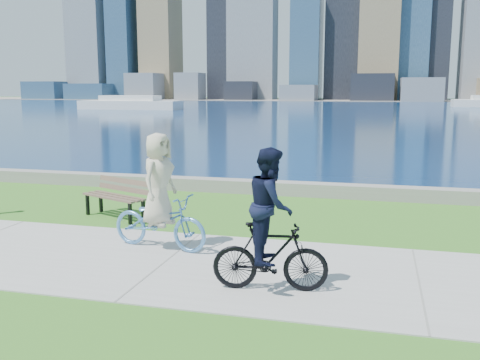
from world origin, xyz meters
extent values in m
plane|color=#2F691B|center=(0.00, 0.00, 0.00)|extent=(320.00, 320.00, 0.00)
cube|color=#A0A09B|center=(0.00, 0.00, 0.01)|extent=(80.00, 3.50, 0.02)
cube|color=gray|center=(0.00, 6.20, 0.17)|extent=(90.00, 0.50, 0.35)
cube|color=navy|center=(0.00, 72.00, 0.00)|extent=(320.00, 131.00, 0.01)
cube|color=gray|center=(0.00, 130.00, 0.06)|extent=(320.00, 30.00, 0.12)
cube|color=navy|center=(-85.04, 122.27, 2.37)|extent=(10.16, 9.22, 4.75)
cube|color=navy|center=(-71.29, 121.01, 2.08)|extent=(11.24, 7.82, 4.15)
cube|color=slate|center=(-55.88, 122.10, 3.38)|extent=(8.01, 8.43, 6.75)
cube|color=slate|center=(-43.08, 120.75, 3.37)|extent=(6.31, 6.31, 6.73)
cube|color=black|center=(-30.24, 122.33, 2.31)|extent=(7.13, 6.59, 4.61)
cube|color=slate|center=(-15.36, 119.23, 1.86)|extent=(8.13, 7.51, 3.71)
cube|color=black|center=(1.45, 121.56, 3.13)|extent=(9.68, 7.54, 6.25)
cube|color=slate|center=(12.12, 119.25, 2.62)|extent=(8.90, 9.67, 5.23)
cube|color=slate|center=(-75.34, 129.30, 18.55)|extent=(9.85, 10.24, 37.11)
cube|color=navy|center=(-64.66, 129.50, 19.06)|extent=(6.36, 11.57, 38.13)
cube|color=#7A694B|center=(-54.81, 130.47, 17.76)|extent=(8.74, 10.48, 35.52)
cube|color=navy|center=(-15.09, 129.47, 13.03)|extent=(7.09, 10.17, 26.06)
cube|color=black|center=(15.66, 132.88, 15.46)|extent=(6.15, 9.36, 30.91)
cube|color=slate|center=(24.55, 131.18, 18.34)|extent=(6.32, 9.89, 36.68)
cube|color=silver|center=(-30.10, 60.39, 0.61)|extent=(14.12, 4.03, 1.21)
cube|color=silver|center=(-30.10, 60.39, 1.56)|extent=(8.07, 3.03, 0.71)
cube|color=black|center=(-3.02, 2.74, 0.23)|extent=(0.08, 0.08, 0.46)
cube|color=black|center=(-1.69, 2.18, 0.23)|extent=(0.08, 0.08, 0.46)
cube|color=black|center=(-2.87, 3.08, 0.23)|extent=(0.08, 0.08, 0.46)
cube|color=black|center=(-1.54, 2.52, 0.23)|extent=(0.08, 0.08, 0.46)
cube|color=brown|center=(-2.35, 2.46, 0.48)|extent=(1.56, 0.74, 0.04)
cube|color=brown|center=(-2.29, 2.61, 0.48)|extent=(1.56, 0.74, 0.04)
cube|color=brown|center=(-2.22, 2.76, 0.48)|extent=(1.56, 0.74, 0.04)
cube|color=brown|center=(-2.18, 2.88, 0.62)|extent=(1.54, 0.70, 0.12)
cube|color=brown|center=(-2.16, 2.90, 0.79)|extent=(1.54, 0.70, 0.12)
imported|color=#548FCC|center=(-0.38, 0.69, 0.51)|extent=(0.97, 1.96, 0.98)
imported|color=silver|center=(-0.38, 0.69, 1.27)|extent=(0.66, 0.89, 1.64)
imported|color=black|center=(1.93, -0.80, 0.51)|extent=(0.70, 1.68, 0.98)
imported|color=black|center=(1.93, -0.80, 1.25)|extent=(0.70, 0.85, 1.61)
camera|label=1|loc=(3.33, -7.88, 2.84)|focal=40.00mm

